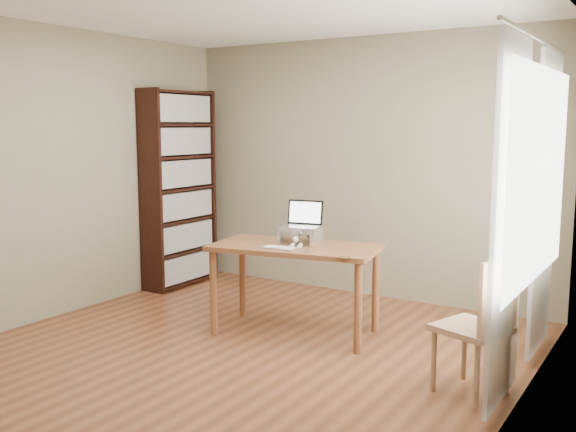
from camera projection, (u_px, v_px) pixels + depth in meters
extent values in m
cube|color=#562C16|center=(228.00, 360.00, 4.78)|extent=(4.00, 4.50, 0.02)
cube|color=#777250|center=(363.00, 168.00, 6.48)|extent=(4.00, 0.02, 2.60)
cube|color=#777250|center=(45.00, 174.00, 5.65)|extent=(0.02, 4.50, 2.60)
cube|color=#777250|center=(515.00, 204.00, 3.53)|extent=(0.02, 4.50, 2.60)
cube|color=white|center=(540.00, 176.00, 4.20)|extent=(0.01, 1.80, 1.40)
cube|color=black|center=(150.00, 192.00, 6.54)|extent=(0.30, 0.04, 2.10)
cube|color=black|center=(204.00, 185.00, 7.26)|extent=(0.30, 0.04, 2.10)
cube|color=black|center=(169.00, 188.00, 6.97)|extent=(0.02, 0.90, 2.10)
cube|color=black|center=(181.00, 281.00, 7.04)|extent=(0.30, 0.84, 0.02)
cube|color=black|center=(183.00, 266.00, 7.00)|extent=(0.20, 0.78, 0.28)
cube|color=black|center=(180.00, 251.00, 6.99)|extent=(0.30, 0.84, 0.03)
cube|color=black|center=(182.00, 236.00, 6.95)|extent=(0.20, 0.78, 0.28)
cube|color=black|center=(180.00, 220.00, 6.94)|extent=(0.30, 0.84, 0.02)
cube|color=black|center=(181.00, 204.00, 6.91)|extent=(0.20, 0.78, 0.28)
cube|color=black|center=(179.00, 189.00, 6.90)|extent=(0.30, 0.84, 0.02)
cube|color=black|center=(181.00, 173.00, 6.86)|extent=(0.20, 0.78, 0.28)
cube|color=black|center=(178.00, 157.00, 6.85)|extent=(0.30, 0.84, 0.02)
cube|color=black|center=(180.00, 141.00, 6.81)|extent=(0.20, 0.78, 0.28)
cube|color=black|center=(177.00, 125.00, 6.80)|extent=(0.30, 0.84, 0.02)
cube|color=black|center=(179.00, 109.00, 6.76)|extent=(0.20, 0.78, 0.28)
cube|color=black|center=(176.00, 92.00, 6.75)|extent=(0.30, 0.84, 0.03)
cube|color=silver|center=(508.00, 223.00, 3.81)|extent=(0.03, 0.70, 2.20)
cube|color=silver|center=(545.00, 204.00, 4.73)|extent=(0.03, 0.70, 2.20)
cylinder|color=silver|center=(538.00, 38.00, 4.11)|extent=(0.03, 1.90, 0.03)
cube|color=brown|center=(295.00, 247.00, 5.27)|extent=(1.45, 0.92, 0.04)
cylinder|color=brown|center=(254.00, 276.00, 5.88)|extent=(0.06, 0.06, 0.71)
cylinder|color=brown|center=(377.00, 295.00, 5.23)|extent=(0.06, 0.06, 0.71)
cylinder|color=brown|center=(216.00, 289.00, 5.42)|extent=(0.06, 0.06, 0.71)
cylinder|color=brown|center=(346.00, 311.00, 4.77)|extent=(0.06, 0.06, 0.71)
cube|color=silver|center=(285.00, 235.00, 5.40)|extent=(0.03, 0.25, 0.12)
cube|color=silver|center=(315.00, 238.00, 5.25)|extent=(0.03, 0.25, 0.12)
cube|color=silver|center=(300.00, 229.00, 5.32)|extent=(0.32, 0.25, 0.01)
cube|color=silver|center=(300.00, 227.00, 5.32)|extent=(0.34, 0.27, 0.02)
cube|color=black|center=(308.00, 212.00, 5.40)|extent=(0.31, 0.10, 0.20)
cube|color=white|center=(307.00, 212.00, 5.40)|extent=(0.28, 0.09, 0.17)
cube|color=silver|center=(279.00, 248.00, 5.09)|extent=(0.27, 0.13, 0.02)
cube|color=silver|center=(279.00, 247.00, 5.09)|extent=(0.25, 0.11, 0.00)
cylinder|color=brown|center=(344.00, 257.00, 4.77)|extent=(0.09, 0.09, 0.01)
ellipsoid|color=#464037|center=(302.00, 235.00, 5.35)|extent=(0.17, 0.39, 0.13)
ellipsoid|color=#464037|center=(309.00, 234.00, 5.44)|extent=(0.15, 0.16, 0.12)
ellipsoid|color=#464037|center=(290.00, 236.00, 5.19)|extent=(0.10, 0.10, 0.09)
ellipsoid|color=silver|center=(293.00, 240.00, 5.23)|extent=(0.09, 0.09, 0.08)
sphere|color=silver|center=(288.00, 239.00, 5.16)|extent=(0.04, 0.04, 0.04)
cone|color=#464037|center=(287.00, 230.00, 5.20)|extent=(0.03, 0.04, 0.04)
cone|color=#464037|center=(293.00, 231.00, 5.17)|extent=(0.03, 0.04, 0.04)
cylinder|color=silver|center=(286.00, 245.00, 5.21)|extent=(0.03, 0.09, 0.03)
cylinder|color=silver|center=(293.00, 245.00, 5.17)|extent=(0.03, 0.09, 0.03)
cylinder|color=#464037|center=(319.00, 239.00, 5.42)|extent=(0.14, 0.21, 0.03)
cube|color=#A27B58|center=(472.00, 328.00, 4.11)|extent=(0.51, 0.51, 0.04)
cylinder|color=#A27B58|center=(437.00, 364.00, 4.09)|extent=(0.04, 0.04, 0.43)
cylinder|color=#A27B58|center=(489.00, 374.00, 3.92)|extent=(0.04, 0.04, 0.43)
cylinder|color=#A27B58|center=(453.00, 349.00, 4.37)|extent=(0.04, 0.04, 0.43)
cylinder|color=#A27B58|center=(503.00, 358.00, 4.20)|extent=(0.04, 0.04, 0.43)
cube|color=#A27B58|center=(503.00, 296.00, 3.98)|extent=(0.15, 0.38, 0.48)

